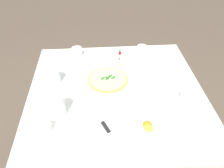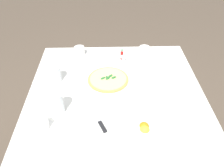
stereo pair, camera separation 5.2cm
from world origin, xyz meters
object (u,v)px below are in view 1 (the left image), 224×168
coffee_cup_left_edge (44,128)px  citrus_bowl (148,130)px  coffee_cup_near_left (142,51)px  pepper_shaker (122,58)px  water_glass_near_right (54,77)px  water_glass_far_left (186,98)px  napkin_folded (102,123)px  water_glass_right_edge (59,106)px  dinner_knife (101,120)px  coffee_cup_center_back (167,67)px  hot_sauce_bottle (120,55)px  menu_card (150,97)px  pizza_plate (108,81)px  pizza (108,79)px  salt_shaker (118,54)px  coffee_cup_far_right (77,52)px

coffee_cup_left_edge → citrus_bowl: bearing=-95.7°
coffee_cup_near_left → pepper_shaker: (-0.08, 0.16, -0.01)m
water_glass_near_right → water_glass_far_left: water_glass_far_left is taller
coffee_cup_left_edge → napkin_folded: 0.29m
water_glass_far_left → coffee_cup_near_left: bearing=14.9°
water_glass_right_edge → dinner_knife: bearing=-111.2°
coffee_cup_center_back → napkin_folded: bearing=133.6°
water_glass_far_left → hot_sauce_bottle: size_ratio=1.45×
coffee_cup_near_left → dinner_knife: bearing=153.6°
menu_card → water_glass_right_edge: bearing=-161.8°
pizza_plate → pizza: size_ratio=1.18×
hot_sauce_bottle → pizza: bearing=158.7°
dinner_knife → coffee_cup_left_edge: bearing=72.2°
pizza → dinner_knife: size_ratio=1.38×
coffee_cup_center_back → water_glass_far_left: water_glass_far_left is taller
coffee_cup_center_back → salt_shaker: (0.20, 0.31, -0.01)m
pizza_plate → coffee_cup_left_edge: coffee_cup_left_edge is taller
coffee_cup_far_right → coffee_cup_near_left: 0.48m
hot_sauce_bottle → coffee_cup_center_back: bearing=-120.2°
pizza_plate → pizza: 0.01m
pizza_plate → coffee_cup_near_left: 0.42m
pizza_plate → coffee_cup_far_right: coffee_cup_far_right is taller
pizza_plate → menu_card: 0.30m
coffee_cup_near_left → salt_shaker: size_ratio=2.36×
water_glass_near_right → water_glass_right_edge: 0.29m
napkin_folded → menu_card: 0.32m
coffee_cup_left_edge → water_glass_near_right: (0.40, -0.01, 0.02)m
coffee_cup_center_back → menu_card: coffee_cup_center_back is taller
coffee_cup_far_right → water_glass_right_edge: water_glass_right_edge is taller
pepper_shaker → coffee_cup_near_left: bearing=-62.6°
napkin_folded → dinner_knife: bearing=6.3°
pizza → hot_sauce_bottle: 0.29m
coffee_cup_near_left → hot_sauce_bottle: (-0.05, 0.17, 0.00)m
coffee_cup_center_back → pepper_shaker: (0.15, 0.29, -0.01)m
napkin_folded → dinner_knife: size_ratio=1.34×
water_glass_near_right → menu_card: size_ratio=1.16×
coffee_cup_center_back → coffee_cup_far_right: 0.65m
coffee_cup_near_left → dinner_knife: coffee_cup_near_left is taller
napkin_folded → citrus_bowl: size_ratio=1.66×
coffee_cup_center_back → water_glass_right_edge: size_ratio=1.02×
pizza → citrus_bowl: 0.46m
pizza_plate → water_glass_right_edge: (-0.26, 0.28, 0.05)m
pizza_plate → citrus_bowl: bearing=-158.1°
water_glass_right_edge → menu_card: (0.06, -0.51, -0.03)m
coffee_cup_center_back → water_glass_far_left: 0.33m
pizza_plate → coffee_cup_near_left: coffee_cup_near_left is taller
coffee_cup_left_edge → citrus_bowl: citrus_bowl is taller
water_glass_near_right → hot_sauce_bottle: bearing=-61.3°
dinner_knife → water_glass_right_edge: bearing=44.9°
citrus_bowl → pepper_shaker: citrus_bowl is taller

